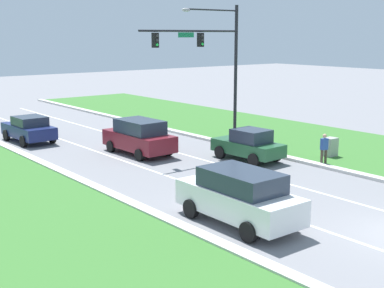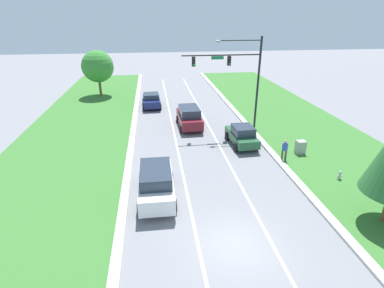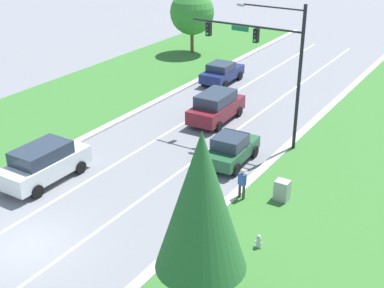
{
  "view_description": "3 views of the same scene",
  "coord_description": "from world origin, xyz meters",
  "px_view_note": "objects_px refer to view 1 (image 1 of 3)",
  "views": [
    {
      "loc": [
        -16.69,
        -8.87,
        6.84
      ],
      "look_at": [
        0.4,
        12.62,
        1.2
      ],
      "focal_mm": 50.0,
      "sensor_mm": 36.0,
      "label": 1
    },
    {
      "loc": [
        -3.61,
        -10.99,
        10.34
      ],
      "look_at": [
        -0.81,
        9.93,
        1.13
      ],
      "focal_mm": 28.0,
      "sensor_mm": 36.0,
      "label": 2
    },
    {
      "loc": [
        16.19,
        -12.51,
        13.73
      ],
      "look_at": [
        1.78,
        10.68,
        1.14
      ],
      "focal_mm": 50.0,
      "sensor_mm": 36.0,
      "label": 3
    }
  ],
  "objects_px": {
    "white_suv": "(239,196)",
    "navy_sedan": "(29,129)",
    "burgundy_suv": "(139,137)",
    "pedestrian": "(324,148)",
    "forest_sedan": "(249,145)",
    "traffic_signal_mast": "(212,55)",
    "utility_cabinet": "(330,148)"
  },
  "relations": [
    {
      "from": "white_suv",
      "to": "navy_sedan",
      "type": "xyz_separation_m",
      "value": [
        -0.11,
        19.55,
        -0.19
      ]
    },
    {
      "from": "burgundy_suv",
      "to": "pedestrian",
      "type": "height_order",
      "value": "burgundy_suv"
    },
    {
      "from": "burgundy_suv",
      "to": "navy_sedan",
      "type": "xyz_separation_m",
      "value": [
        -3.65,
        7.4,
        -0.17
      ]
    },
    {
      "from": "forest_sedan",
      "to": "navy_sedan",
      "type": "height_order",
      "value": "forest_sedan"
    },
    {
      "from": "white_suv",
      "to": "burgundy_suv",
      "type": "distance_m",
      "value": 12.65
    },
    {
      "from": "traffic_signal_mast",
      "to": "white_suv",
      "type": "height_order",
      "value": "traffic_signal_mast"
    },
    {
      "from": "forest_sedan",
      "to": "utility_cabinet",
      "type": "height_order",
      "value": "forest_sedan"
    },
    {
      "from": "forest_sedan",
      "to": "navy_sedan",
      "type": "distance_m",
      "value": 14.58
    },
    {
      "from": "navy_sedan",
      "to": "pedestrian",
      "type": "relative_size",
      "value": 2.64
    },
    {
      "from": "white_suv",
      "to": "burgundy_suv",
      "type": "xyz_separation_m",
      "value": [
        3.54,
        12.15,
        -0.02
      ]
    },
    {
      "from": "burgundy_suv",
      "to": "utility_cabinet",
      "type": "xyz_separation_m",
      "value": [
        7.98,
        -7.46,
        -0.47
      ]
    },
    {
      "from": "traffic_signal_mast",
      "to": "utility_cabinet",
      "type": "bearing_deg",
      "value": -58.06
    },
    {
      "from": "white_suv",
      "to": "pedestrian",
      "type": "bearing_deg",
      "value": 21.45
    },
    {
      "from": "white_suv",
      "to": "utility_cabinet",
      "type": "distance_m",
      "value": 12.45
    },
    {
      "from": "traffic_signal_mast",
      "to": "utility_cabinet",
      "type": "xyz_separation_m",
      "value": [
        3.73,
        -5.98,
        -5.08
      ]
    },
    {
      "from": "utility_cabinet",
      "to": "pedestrian",
      "type": "xyz_separation_m",
      "value": [
        -1.76,
        -0.92,
        0.37
      ]
    },
    {
      "from": "white_suv",
      "to": "pedestrian",
      "type": "xyz_separation_m",
      "value": [
        9.76,
        3.77,
        -0.12
      ]
    },
    {
      "from": "forest_sedan",
      "to": "burgundy_suv",
      "type": "distance_m",
      "value": 6.39
    },
    {
      "from": "burgundy_suv",
      "to": "utility_cabinet",
      "type": "distance_m",
      "value": 10.94
    },
    {
      "from": "utility_cabinet",
      "to": "pedestrian",
      "type": "relative_size",
      "value": 0.67
    },
    {
      "from": "burgundy_suv",
      "to": "pedestrian",
      "type": "distance_m",
      "value": 10.44
    },
    {
      "from": "pedestrian",
      "to": "utility_cabinet",
      "type": "bearing_deg",
      "value": -138.4
    },
    {
      "from": "forest_sedan",
      "to": "utility_cabinet",
      "type": "bearing_deg",
      "value": -32.77
    },
    {
      "from": "white_suv",
      "to": "utility_cabinet",
      "type": "height_order",
      "value": "white_suv"
    },
    {
      "from": "forest_sedan",
      "to": "white_suv",
      "type": "bearing_deg",
      "value": -139.15
    },
    {
      "from": "navy_sedan",
      "to": "pedestrian",
      "type": "distance_m",
      "value": 18.62
    },
    {
      "from": "utility_cabinet",
      "to": "burgundy_suv",
      "type": "bearing_deg",
      "value": 136.93
    },
    {
      "from": "traffic_signal_mast",
      "to": "navy_sedan",
      "type": "xyz_separation_m",
      "value": [
        -7.91,
        8.89,
        -4.78
      ]
    },
    {
      "from": "utility_cabinet",
      "to": "traffic_signal_mast",
      "type": "bearing_deg",
      "value": 121.94
    },
    {
      "from": "traffic_signal_mast",
      "to": "navy_sedan",
      "type": "relative_size",
      "value": 1.92
    },
    {
      "from": "forest_sedan",
      "to": "navy_sedan",
      "type": "xyz_separation_m",
      "value": [
        -7.51,
        12.49,
        -0.01
      ]
    },
    {
      "from": "white_suv",
      "to": "navy_sedan",
      "type": "distance_m",
      "value": 19.56
    }
  ]
}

